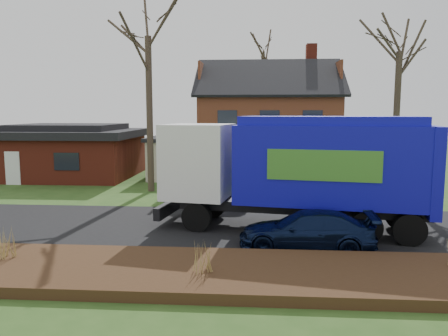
{
  "coord_description": "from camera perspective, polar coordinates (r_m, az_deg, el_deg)",
  "views": [
    {
      "loc": [
        1.17,
        -16.78,
        4.54
      ],
      "look_at": [
        -0.24,
        2.5,
        2.06
      ],
      "focal_mm": 35.0,
      "sensor_mm": 36.0,
      "label": 1
    }
  ],
  "objects": [
    {
      "name": "garbage_truck",
      "position": [
        16.84,
        9.79,
        0.35
      ],
      "size": [
        10.54,
        4.39,
        4.38
      ],
      "rotation": [
        0.0,
        0.0,
        -0.17
      ],
      "color": "black",
      "rests_on": "ground"
    },
    {
      "name": "tree_back",
      "position": [
        38.08,
        5.49,
        15.8
      ],
      "size": [
        3.85,
        3.85,
        12.21
      ],
      "color": "#403326",
      "rests_on": "ground"
    },
    {
      "name": "tree_front_west",
      "position": [
        25.8,
        -9.98,
        19.41
      ],
      "size": [
        4.08,
        4.08,
        12.12
      ],
      "color": "#413327",
      "rests_on": "ground"
    },
    {
      "name": "main_house",
      "position": [
        30.69,
        4.8,
        6.34
      ],
      "size": [
        12.95,
        8.95,
        9.26
      ],
      "color": "beige",
      "rests_on": "ground"
    },
    {
      "name": "navy_wagon",
      "position": [
        14.83,
        10.74,
        -8.02
      ],
      "size": [
        4.55,
        2.07,
        1.29
      ],
      "primitive_type": "imported",
      "rotation": [
        0.0,
        0.0,
        -1.63
      ],
      "color": "black",
      "rests_on": "ground"
    },
    {
      "name": "silver_sedan",
      "position": [
        20.89,
        -2.19,
        -3.36
      ],
      "size": [
        4.24,
        2.05,
        1.34
      ],
      "primitive_type": "imported",
      "rotation": [
        0.0,
        0.0,
        1.41
      ],
      "color": "#A6A8AE",
      "rests_on": "ground"
    },
    {
      "name": "tree_front_east",
      "position": [
        27.52,
        22.1,
        16.6
      ],
      "size": [
        4.08,
        4.08,
        11.35
      ],
      "color": "#3E3325",
      "rests_on": "ground"
    },
    {
      "name": "grass_clump_west",
      "position": [
        14.33,
        -26.46,
        -8.74
      ],
      "size": [
        0.35,
        0.29,
        0.92
      ],
      "color": "#A38848",
      "rests_on": "mulch_verge"
    },
    {
      "name": "ground",
      "position": [
        17.42,
        0.18,
        -7.78
      ],
      "size": [
        120.0,
        120.0,
        0.0
      ],
      "primitive_type": "plane",
      "color": "#2A4C19",
      "rests_on": "ground"
    },
    {
      "name": "road",
      "position": [
        17.42,
        0.18,
        -7.75
      ],
      "size": [
        80.0,
        7.0,
        0.02
      ],
      "primitive_type": "cube",
      "color": "black",
      "rests_on": "ground"
    },
    {
      "name": "ranch_house",
      "position": [
        32.67,
        -19.62,
        2.11
      ],
      "size": [
        9.8,
        8.2,
        3.7
      ],
      "color": "maroon",
      "rests_on": "ground"
    },
    {
      "name": "grass_clump_mid",
      "position": [
        11.82,
        -2.76,
        -11.34
      ],
      "size": [
        0.33,
        0.27,
        0.92
      ],
      "color": "olive",
      "rests_on": "mulch_verge"
    },
    {
      "name": "mulch_verge",
      "position": [
        12.34,
        -1.58,
        -13.51
      ],
      "size": [
        80.0,
        3.5,
        0.3
      ],
      "primitive_type": "cube",
      "color": "#321F10",
      "rests_on": "ground"
    }
  ]
}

